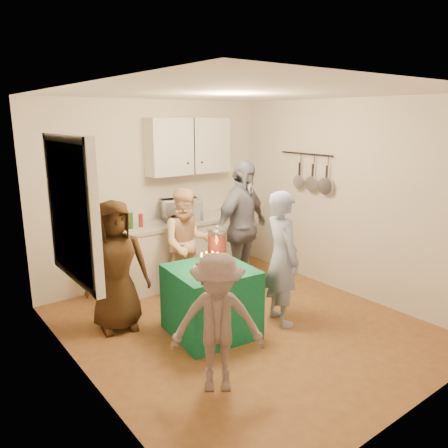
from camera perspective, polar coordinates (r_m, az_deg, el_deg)
floor at (r=5.21m, az=2.40°, el=-13.14°), size 4.00×4.00×0.00m
ceiling at (r=4.65m, az=2.74°, el=16.78°), size 4.00×4.00×0.00m
back_wall at (r=6.39m, az=-9.04°, el=4.11°), size 3.60×3.60×0.00m
left_wall at (r=3.89m, az=-18.25°, el=-2.66°), size 4.00×4.00×0.00m
right_wall at (r=6.05m, az=15.77°, el=3.22°), size 4.00×4.00×0.00m
window_night at (r=4.12m, az=-19.51°, el=1.71°), size 0.04×1.00×1.20m
counter at (r=6.44m, az=-5.90°, el=-3.70°), size 2.20×0.58×0.86m
countertop at (r=6.32m, az=-6.00°, el=0.24°), size 2.24×0.62×0.05m
upper_cabinet at (r=6.44m, az=-4.64°, el=10.13°), size 1.30×0.30×0.80m
pot_rack at (r=6.39m, az=10.48°, el=6.76°), size 0.12×1.00×0.60m
microwave at (r=6.31m, az=-5.63°, el=1.86°), size 0.62×0.49×0.30m
party_table at (r=4.90m, az=-1.72°, el=-10.00°), size 0.93×0.93×0.76m
donut_cake at (r=4.72m, az=-1.81°, el=-4.82°), size 0.38×0.38×0.18m
punch_jar at (r=5.05m, az=-0.91°, el=-2.62°), size 0.22×0.22×0.34m
man_birthday at (r=5.06m, az=7.54°, el=-4.44°), size 0.51×0.65×1.57m
woman_back_left at (r=5.02m, az=-13.94°, el=-5.35°), size 0.82×0.62×1.49m
woman_back_center at (r=5.77m, az=-4.77°, el=-2.58°), size 0.87×0.78×1.47m
woman_back_right at (r=5.88m, az=2.35°, el=-0.50°), size 1.14×0.71×1.81m
child_near_left at (r=3.85m, az=-0.85°, el=-12.83°), size 0.94×0.85×1.26m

